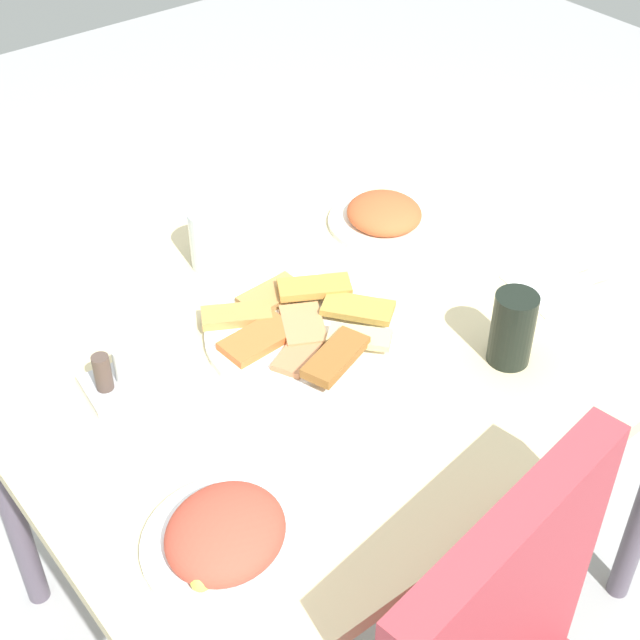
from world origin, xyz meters
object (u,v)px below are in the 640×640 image
salad_plate_greens (225,536)px  spoon (561,290)px  pide_platter (301,330)px  paper_napkin (552,287)px  salad_plate_rice (384,216)px  drinking_glass (212,238)px  dining_table (331,370)px  fork (544,280)px  soda_can (512,329)px  condiment_caddy (114,378)px

salad_plate_greens → spoon: size_ratio=1.10×
salad_plate_greens → spoon: (-0.73, -0.09, -0.02)m
pide_platter → paper_napkin: size_ratio=2.46×
salad_plate_rice → drinking_glass: (0.32, -0.09, 0.04)m
dining_table → drinking_glass: drinking_glass is taller
fork → soda_can: bearing=34.8°
fork → spoon: size_ratio=0.95×
fork → spoon: bearing=98.6°
drinking_glass → paper_napkin: drinking_glass is taller
condiment_caddy → spoon: bearing=160.1°
fork → condiment_caddy: size_ratio=1.87×
condiment_caddy → soda_can: bearing=148.3°
soda_can → paper_napkin: 0.22m
soda_can → drinking_glass: 0.54m
spoon → paper_napkin: bearing=-77.0°
spoon → condiment_caddy: bearing=-6.9°
salad_plate_greens → soda_can: (-0.54, -0.03, 0.04)m
drinking_glass → spoon: 0.60m
salad_plate_rice → soda_can: bearing=76.4°
drinking_glass → condiment_caddy: drinking_glass is taller
salad_plate_rice → salad_plate_greens: bearing=33.9°
pide_platter → fork: bearing=160.6°
paper_napkin → condiment_caddy: size_ratio=1.27×
dining_table → salad_plate_rice: salad_plate_rice is taller
dining_table → soda_can: soda_can is taller
salad_plate_greens → salad_plate_rice: (-0.63, -0.43, -0.00)m
dining_table → fork: 0.40m
salad_plate_rice → fork: (-0.10, 0.31, -0.01)m
dining_table → salad_plate_rice: size_ratio=5.20×
pide_platter → paper_napkin: pide_platter is taller
salad_plate_rice → spoon: (-0.10, 0.34, -0.01)m
pide_platter → fork: size_ratio=1.67×
paper_napkin → fork: bearing=-90.0°
dining_table → condiment_caddy: 0.36m
dining_table → spoon: size_ratio=5.48×
drinking_glass → fork: 0.57m
dining_table → condiment_caddy: size_ratio=10.81×
paper_napkin → drinking_glass: bearing=-44.8°
salad_plate_greens → soda_can: size_ratio=1.77×
soda_can → fork: soda_can is taller
paper_napkin → spoon: spoon is taller
drinking_glass → paper_napkin: (-0.41, 0.41, -0.05)m
soda_can → paper_napkin: size_ratio=0.97×
salad_plate_greens → spoon: 0.74m
pide_platter → soda_can: bearing=132.1°
salad_plate_rice → condiment_caddy: (0.61, 0.09, 0.00)m
pide_platter → paper_napkin: bearing=158.4°
paper_napkin → condiment_caddy: 0.74m
dining_table → paper_napkin: bearing=159.6°
salad_plate_rice → drinking_glass: bearing=-15.5°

